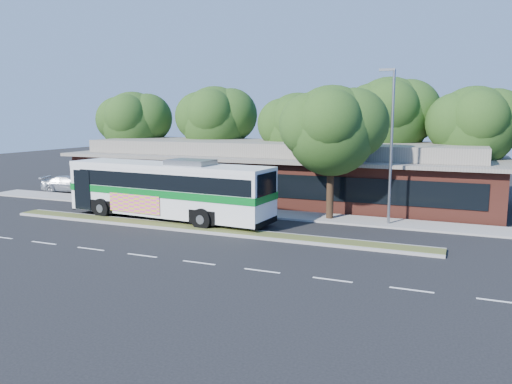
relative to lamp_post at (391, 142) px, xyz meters
The scene contains 14 objects.
ground 12.31m from the lamp_post, 147.90° to the right, with size 120.00×120.00×0.00m, color black.
median_strip 12.00m from the lamp_post, 150.55° to the right, with size 26.00×1.10×0.15m, color #404A1F.
sidewalk 10.73m from the lamp_post, behind, with size 44.00×2.60×0.12m, color gray.
parking_lot 28.28m from the lamp_post, behind, with size 14.00×12.00×0.01m, color black.
plaza_building 12.17m from the lamp_post, 143.84° to the left, with size 33.20×11.20×4.45m.
lamp_post is the anchor object (origin of this frame).
tree_bg_a 25.84m from the lamp_post, 159.27° to the left, with size 6.47×5.80×8.63m.
tree_bg_b 19.10m from the lamp_post, 147.83° to the left, with size 6.69×6.00×9.00m.
tree_bg_c 12.27m from the lamp_post, 131.77° to the left, with size 6.24×5.60×8.26m.
tree_bg_d 10.32m from the lamp_post, 96.28° to the left, with size 6.91×6.20×9.37m.
tree_bg_e 10.38m from the lamp_post, 62.02° to the left, with size 6.47×5.80×8.50m.
transit_bus 13.55m from the lamp_post, 164.21° to the right, with size 13.79×3.97×3.82m.
sedan 27.43m from the lamp_post, behind, with size 1.90×4.66×1.35m, color silver.
sidewalk_tree 3.27m from the lamp_post, behind, with size 6.12×5.49×8.26m.
Camera 1 is at (13.52, -23.62, 6.40)m, focal length 35.00 mm.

